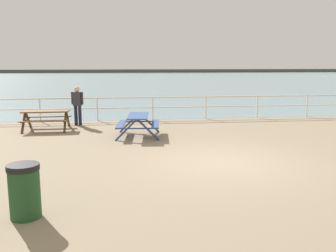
{
  "coord_description": "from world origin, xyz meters",
  "views": [
    {
      "loc": [
        -2.71,
        -9.17,
        2.64
      ],
      "look_at": [
        -1.37,
        1.35,
        0.8
      ],
      "focal_mm": 38.94,
      "sensor_mm": 36.0,
      "label": 1
    }
  ],
  "objects_px": {
    "picnic_table_near_right": "(138,120)",
    "litter_bin": "(25,191)",
    "picnic_table_mid_centre": "(46,115)",
    "visitor": "(77,103)"
  },
  "relations": [
    {
      "from": "picnic_table_near_right",
      "to": "litter_bin",
      "type": "xyz_separation_m",
      "value": [
        -2.26,
        -6.9,
        -0.1
      ]
    },
    {
      "from": "picnic_table_near_right",
      "to": "picnic_table_mid_centre",
      "type": "distance_m",
      "value": 3.97
    },
    {
      "from": "picnic_table_mid_centre",
      "to": "litter_bin",
      "type": "distance_m",
      "value": 8.71
    },
    {
      "from": "litter_bin",
      "to": "picnic_table_near_right",
      "type": "bearing_deg",
      "value": 71.87
    },
    {
      "from": "visitor",
      "to": "picnic_table_near_right",
      "type": "bearing_deg",
      "value": 57.28
    },
    {
      "from": "picnic_table_mid_centre",
      "to": "visitor",
      "type": "height_order",
      "value": "visitor"
    },
    {
      "from": "litter_bin",
      "to": "picnic_table_mid_centre",
      "type": "bearing_deg",
      "value": 98.71
    },
    {
      "from": "picnic_table_near_right",
      "to": "visitor",
      "type": "relative_size",
      "value": 1.17
    },
    {
      "from": "picnic_table_mid_centre",
      "to": "picnic_table_near_right",
      "type": "bearing_deg",
      "value": -26.32
    },
    {
      "from": "picnic_table_near_right",
      "to": "picnic_table_mid_centre",
      "type": "xyz_separation_m",
      "value": [
        -3.58,
        1.71,
        0.0
      ]
    }
  ]
}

